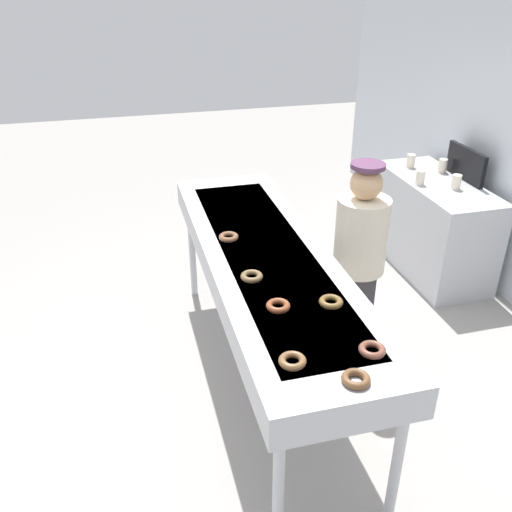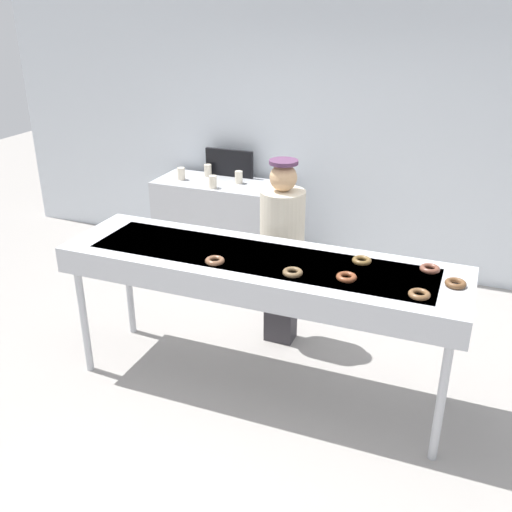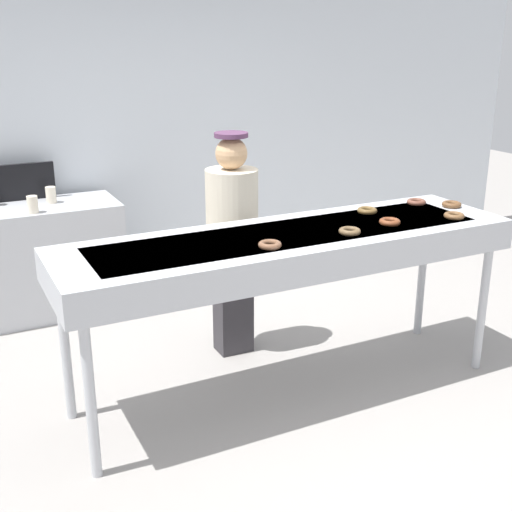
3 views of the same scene
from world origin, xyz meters
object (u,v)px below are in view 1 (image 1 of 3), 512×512
object	(u,v)px
chocolate_donut_5	(331,302)
fryer_conveyor	(267,265)
chocolate_donut_1	(278,306)
paper_cup_3	(420,178)
chocolate_donut_3	(229,237)
chocolate_donut_6	(252,276)
worker_baker	(359,257)
prep_counter	(432,226)
paper_cup_2	(456,182)
paper_cup_0	(411,161)
menu_display	(466,164)
paper_cup_1	(443,166)
chocolate_donut_2	(356,379)
chocolate_donut_4	(372,350)
chocolate_donut_0	(292,361)

from	to	relation	value
chocolate_donut_5	fryer_conveyor	bearing A→B (deg)	-165.92
chocolate_donut_1	paper_cup_3	size ratio (longest dim) A/B	1.01
chocolate_donut_1	chocolate_donut_3	world-z (taller)	same
chocolate_donut_6	worker_baker	xyz separation A→B (m)	(-0.37, 0.85, -0.18)
prep_counter	paper_cup_2	bearing A→B (deg)	11.70
chocolate_donut_5	paper_cup_2	world-z (taller)	chocolate_donut_5
chocolate_donut_5	prep_counter	bearing A→B (deg)	136.17
paper_cup_0	paper_cup_3	world-z (taller)	same
menu_display	paper_cup_1	bearing A→B (deg)	-156.78
chocolate_donut_3	prep_counter	size ratio (longest dim) A/B	0.09
chocolate_donut_2	chocolate_donut_5	size ratio (longest dim) A/B	1.00
fryer_conveyor	paper_cup_0	bearing A→B (deg)	130.59
chocolate_donut_6	paper_cup_1	world-z (taller)	chocolate_donut_6
fryer_conveyor	chocolate_donut_6	bearing A→B (deg)	-30.54
chocolate_donut_5	chocolate_donut_6	size ratio (longest dim) A/B	1.00
fryer_conveyor	paper_cup_1	size ratio (longest dim) A/B	21.69
chocolate_donut_1	paper_cup_1	size ratio (longest dim) A/B	1.01
fryer_conveyor	chocolate_donut_4	bearing A→B (deg)	10.43
fryer_conveyor	prep_counter	distance (m)	2.39
chocolate_donut_2	paper_cup_3	size ratio (longest dim) A/B	1.01
chocolate_donut_2	worker_baker	world-z (taller)	worker_baker
paper_cup_2	chocolate_donut_2	bearing A→B (deg)	-40.73
paper_cup_0	chocolate_donut_6	bearing A→B (deg)	-47.16
paper_cup_1	worker_baker	bearing A→B (deg)	-46.91
chocolate_donut_2	paper_cup_1	bearing A→B (deg)	142.32
prep_counter	chocolate_donut_5	bearing A→B (deg)	-43.83
chocolate_donut_6	paper_cup_0	xyz separation A→B (m)	(-1.94, 2.10, -0.11)
chocolate_donut_4	menu_display	bearing A→B (deg)	138.91
chocolate_donut_6	paper_cup_3	size ratio (longest dim) A/B	1.01
chocolate_donut_3	menu_display	world-z (taller)	menu_display
fryer_conveyor	chocolate_donut_1	distance (m)	0.65
fryer_conveyor	paper_cup_0	world-z (taller)	fryer_conveyor
paper_cup_2	menu_display	xyz separation A→B (m)	(-0.20, 0.21, 0.08)
fryer_conveyor	paper_cup_3	size ratio (longest dim) A/B	21.69
chocolate_donut_2	chocolate_donut_5	xyz separation A→B (m)	(-0.61, 0.12, 0.00)
chocolate_donut_6	chocolate_donut_5	bearing A→B (deg)	42.88
menu_display	chocolate_donut_6	bearing A→B (deg)	-57.74
worker_baker	prep_counter	xyz separation A→B (m)	(-1.15, 1.31, -0.44)
chocolate_donut_6	paper_cup_1	bearing A→B (deg)	126.84
chocolate_donut_2	worker_baker	bearing A→B (deg)	154.82
worker_baker	fryer_conveyor	bearing A→B (deg)	104.53
chocolate_donut_3	worker_baker	world-z (taller)	worker_baker
chocolate_donut_6	fryer_conveyor	bearing A→B (deg)	149.46
chocolate_donut_3	chocolate_donut_5	bearing A→B (deg)	21.81
paper_cup_0	paper_cup_1	world-z (taller)	same
chocolate_donut_0	menu_display	distance (m)	3.35
chocolate_donut_4	chocolate_donut_6	size ratio (longest dim) A/B	1.00
chocolate_donut_2	chocolate_donut_0	bearing A→B (deg)	-129.16
chocolate_donut_1	paper_cup_1	world-z (taller)	chocolate_donut_1
chocolate_donut_0	paper_cup_2	bearing A→B (deg)	133.68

